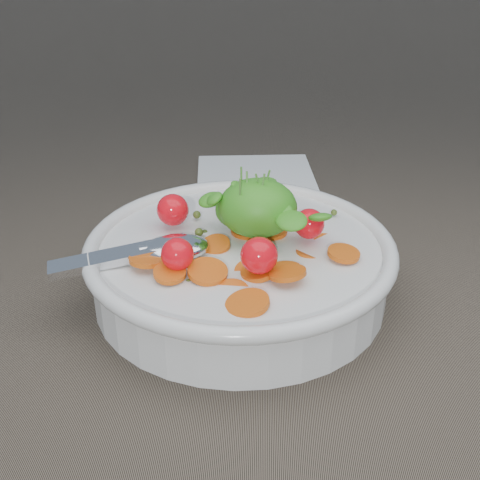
{
  "coord_description": "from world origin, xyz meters",
  "views": [
    {
      "loc": [
        0.02,
        -0.48,
        0.3
      ],
      "look_at": [
        -0.0,
        -0.03,
        0.05
      ],
      "focal_mm": 45.0,
      "sensor_mm": 36.0,
      "label": 1
    }
  ],
  "objects": [
    {
      "name": "ground",
      "position": [
        0.0,
        0.0,
        0.0
      ],
      "size": [
        6.0,
        6.0,
        0.0
      ],
      "primitive_type": "plane",
      "color": "brown",
      "rests_on": "ground"
    },
    {
      "name": "napkin",
      "position": [
        0.01,
        0.25,
        0.0
      ],
      "size": [
        0.16,
        0.14,
        0.01
      ],
      "primitive_type": "cube",
      "rotation": [
        0.0,
        0.0,
        0.08
      ],
      "color": "white",
      "rests_on": "ground"
    },
    {
      "name": "bowl",
      "position": [
        -0.0,
        -0.03,
        0.03
      ],
      "size": [
        0.29,
        0.27,
        0.11
      ],
      "color": "silver",
      "rests_on": "ground"
    }
  ]
}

